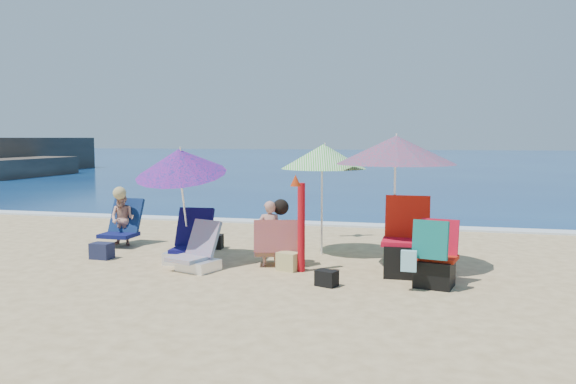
% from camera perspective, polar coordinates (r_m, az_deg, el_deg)
% --- Properties ---
extents(ground, '(120.00, 120.00, 0.00)m').
position_cam_1_polar(ground, '(7.58, 0.41, -9.06)').
color(ground, '#D8BC84').
rests_on(ground, ground).
extents(sea, '(120.00, 80.00, 0.12)m').
position_cam_1_polar(sea, '(52.21, 11.91, 3.15)').
color(sea, navy).
rests_on(sea, ground).
extents(foam, '(120.00, 0.50, 0.04)m').
position_cam_1_polar(foam, '(12.50, 5.83, -3.24)').
color(foam, white).
rests_on(foam, ground).
extents(umbrella_turquoise, '(1.87, 1.87, 1.95)m').
position_cam_1_polar(umbrella_turquoise, '(8.30, 10.65, 4.11)').
color(umbrella_turquoise, white).
rests_on(umbrella_turquoise, ground).
extents(umbrella_striped, '(1.64, 1.64, 1.82)m').
position_cam_1_polar(umbrella_striped, '(9.22, 3.55, 3.53)').
color(umbrella_striped, white).
rests_on(umbrella_striped, ground).
extents(umbrella_blue, '(1.38, 1.43, 1.87)m').
position_cam_1_polar(umbrella_blue, '(8.75, -10.67, 2.95)').
color(umbrella_blue, white).
rests_on(umbrella_blue, ground).
extents(furled_umbrella, '(0.19, 0.40, 1.39)m').
position_cam_1_polar(furled_umbrella, '(8.05, 1.21, -2.65)').
color(furled_umbrella, '#B10C14').
rests_on(furled_umbrella, ground).
extents(chair_navy, '(0.68, 0.75, 0.80)m').
position_cam_1_polar(chair_navy, '(8.94, -9.76, -5.51)').
color(chair_navy, '#0E0D4B').
rests_on(chair_navy, ground).
extents(chair_rainbow, '(0.76, 0.76, 0.69)m').
position_cam_1_polar(chair_rainbow, '(8.40, -8.96, -6.41)').
color(chair_rainbow, '#F07C54').
rests_on(chair_rainbow, ground).
extents(camp_chair_left, '(0.64, 0.64, 1.08)m').
position_cam_1_polar(camp_chair_left, '(8.12, 11.71, -5.84)').
color(camp_chair_left, red).
rests_on(camp_chair_left, ground).
extents(camp_chair_right, '(0.72, 0.72, 0.89)m').
position_cam_1_polar(camp_chair_right, '(7.56, 14.24, -6.77)').
color(camp_chair_right, '#AC1D0C').
rests_on(camp_chair_right, ground).
extents(person_center, '(0.77, 0.62, 0.99)m').
position_cam_1_polar(person_center, '(8.48, -1.48, -4.20)').
color(person_center, tan).
rests_on(person_center, ground).
extents(person_left, '(0.58, 0.71, 1.05)m').
position_cam_1_polar(person_left, '(10.52, -16.10, -2.55)').
color(person_left, tan).
rests_on(person_left, ground).
extents(bag_navy_a, '(0.34, 0.26, 0.25)m').
position_cam_1_polar(bag_navy_a, '(9.51, -17.98, -5.57)').
color(bag_navy_a, '#1A1F3A').
rests_on(bag_navy_a, ground).
extents(bag_black_a, '(0.35, 0.28, 0.24)m').
position_cam_1_polar(bag_black_a, '(9.96, -7.45, -4.89)').
color(bag_black_a, black).
rests_on(bag_black_a, ground).
extents(bag_tan, '(0.36, 0.31, 0.26)m').
position_cam_1_polar(bag_tan, '(8.28, 0.04, -6.90)').
color(bag_tan, tan).
rests_on(bag_tan, ground).
extents(bag_black_b, '(0.31, 0.27, 0.20)m').
position_cam_1_polar(bag_black_b, '(7.44, 3.85, -8.53)').
color(bag_black_b, black).
rests_on(bag_black_b, ground).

